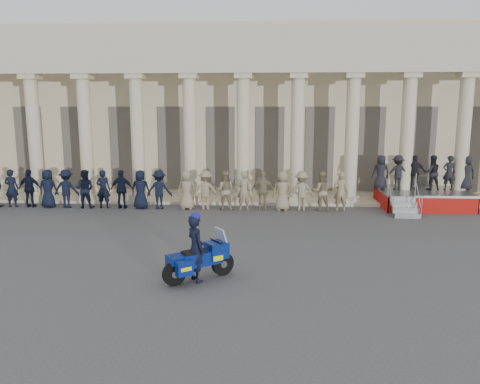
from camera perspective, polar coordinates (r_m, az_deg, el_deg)
The scene contains 6 objects.
ground at distance 15.65m, azimuth -5.86°, elevation -7.25°, with size 90.00×90.00×0.00m, color #414143.
building at distance 29.58m, azimuth -1.50°, elevation 9.91°, with size 40.00×12.50×9.00m.
officer_rank at distance 22.57m, azimuth -13.42°, elevation 0.32°, with size 20.66×0.69×1.83m.
reviewing_stand at distance 23.80m, azimuth 21.10°, elevation 1.51°, with size 4.81×3.92×2.47m.
motorcycle at distance 12.99m, azimuth -4.93°, elevation -8.15°, with size 1.84×1.52×1.38m.
rider at distance 12.82m, azimuth -5.43°, elevation -6.70°, with size 0.75×0.81×1.94m.
Camera 1 is at (2.41, -14.74, 4.68)m, focal length 35.00 mm.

